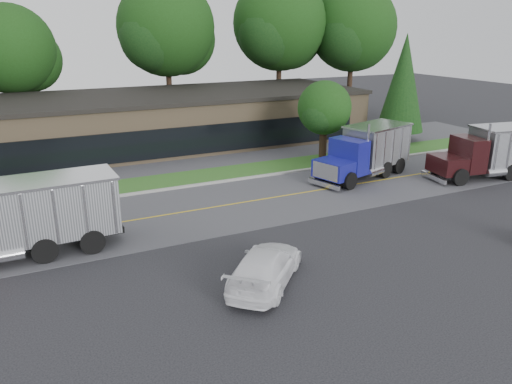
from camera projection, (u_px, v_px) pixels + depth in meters
ground at (319, 270)px, 20.74m from camera, size 140.00×140.00×0.00m
road at (233, 204)px, 28.41m from camera, size 60.00×8.00×0.02m
center_line at (233, 204)px, 28.41m from camera, size 60.00×0.12×0.01m
curb at (207, 184)px, 31.99m from camera, size 60.00×0.30×0.12m
grass_verge at (197, 177)px, 33.52m from camera, size 60.00×3.40×0.03m
far_parking at (175, 160)px, 37.78m from camera, size 60.00×7.00×0.02m
strip_mall at (175, 120)px, 43.11m from camera, size 32.00×12.00×4.00m
tree_far_b at (12, 54)px, 43.34m from camera, size 8.15×7.67×11.63m
tree_far_c at (168, 32)px, 48.68m from camera, size 10.05×9.46×14.34m
tree_far_d at (280, 28)px, 52.73m from camera, size 10.47×9.85×14.94m
tree_far_e at (353, 32)px, 54.49m from camera, size 10.00×9.41×14.27m
evergreen_right at (403, 83)px, 42.85m from camera, size 4.04×4.04×9.19m
tree_verge at (325, 110)px, 36.58m from camera, size 4.19×3.94×5.98m
dump_truck_red at (20, 217)px, 21.47m from camera, size 9.62×2.91×3.36m
dump_truck_blue at (367, 150)px, 33.27m from camera, size 7.92×4.47×3.36m
dump_truck_maroon at (493, 151)px, 33.13m from camera, size 8.02×3.82×3.36m
rally_car at (265, 267)px, 19.43m from camera, size 4.94×5.03×1.46m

